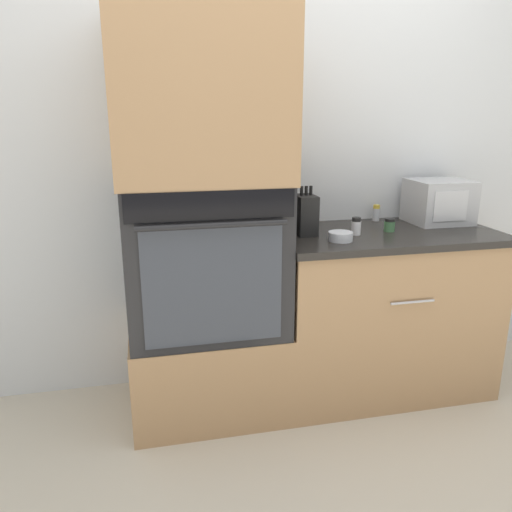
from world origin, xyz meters
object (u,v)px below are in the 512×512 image
at_px(condiment_jar_near, 300,219).
at_px(condiment_jar_mid, 376,213).
at_px(condiment_jar_back, 356,226).
at_px(knife_block, 306,215).
at_px(condiment_jar_far, 389,225).
at_px(microwave, 439,201).
at_px(bowl, 340,236).
at_px(wall_oven, 205,256).

bearing_deg(condiment_jar_near, condiment_jar_mid, 12.44).
relative_size(condiment_jar_near, condiment_jar_mid, 1.21).
relative_size(condiment_jar_near, condiment_jar_back, 1.24).
distance_m(knife_block, condiment_jar_mid, 0.54).
bearing_deg(knife_block, condiment_jar_near, 85.24).
relative_size(knife_block, condiment_jar_far, 3.64).
bearing_deg(microwave, condiment_jar_mid, 159.28).
bearing_deg(condiment_jar_near, bowl, -68.37).
height_order(knife_block, condiment_jar_far, knife_block).
height_order(bowl, condiment_jar_back, condiment_jar_back).
height_order(microwave, condiment_jar_mid, microwave).
bearing_deg(bowl, condiment_jar_back, 39.14).
relative_size(condiment_jar_mid, condiment_jar_far, 1.35).
relative_size(microwave, condiment_jar_far, 4.70).
bearing_deg(knife_block, microwave, 7.63).
xyz_separation_m(condiment_jar_far, condiment_jar_back, (-0.20, -0.03, 0.01)).
height_order(wall_oven, condiment_jar_far, wall_oven).
distance_m(condiment_jar_far, condiment_jar_back, 0.20).
bearing_deg(knife_block, wall_oven, -176.81).
height_order(knife_block, condiment_jar_mid, knife_block).
xyz_separation_m(bowl, condiment_jar_near, (-0.11, 0.28, 0.03)).
distance_m(microwave, condiment_jar_back, 0.58).
xyz_separation_m(condiment_jar_near, condiment_jar_back, (0.23, -0.18, -0.01)).
relative_size(condiment_jar_near, condiment_jar_far, 1.63).
distance_m(knife_block, condiment_jar_far, 0.44).
distance_m(wall_oven, microwave, 1.32).
bearing_deg(condiment_jar_mid, condiment_jar_back, -130.46).
relative_size(microwave, knife_block, 1.29).
distance_m(wall_oven, knife_block, 0.53).
relative_size(wall_oven, condiment_jar_near, 6.74).
relative_size(knife_block, condiment_jar_near, 2.23).
relative_size(bowl, condiment_jar_back, 1.34).
distance_m(bowl, condiment_jar_mid, 0.53).
bearing_deg(knife_block, bowl, -53.42).
bearing_deg(bowl, condiment_jar_mid, 46.52).
xyz_separation_m(wall_oven, condiment_jar_mid, (0.99, 0.25, 0.11)).
bearing_deg(wall_oven, condiment_jar_far, -0.30).
distance_m(condiment_jar_near, condiment_jar_far, 0.45).
bearing_deg(wall_oven, microwave, 5.91).
distance_m(condiment_jar_mid, condiment_jar_back, 0.38).
relative_size(knife_block, bowl, 2.07).
distance_m(wall_oven, bowl, 0.65).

